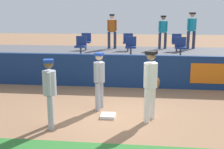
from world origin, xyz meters
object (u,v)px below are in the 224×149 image
(seat_back_right, at_px, (177,42))
(spectator_casual, at_px, (192,28))
(first_base, at_px, (108,116))
(seat_front_left, at_px, (81,45))
(spectator_hooded, at_px, (112,29))
(spectator_capped, at_px, (163,30))
(seat_front_right, at_px, (181,46))
(seat_front_center, at_px, (131,45))
(seat_back_left, at_px, (86,41))
(player_coach_visitor, at_px, (99,77))
(player_fielder_home, at_px, (151,81))
(seat_back_center, at_px, (128,41))
(player_runner_visitor, at_px, (50,89))

(seat_back_right, distance_m, spectator_casual, 1.49)
(first_base, xyz_separation_m, seat_front_left, (-1.79, 4.76, 1.43))
(spectator_hooded, xyz_separation_m, spectator_casual, (4.08, 0.37, 0.05))
(spectator_capped, bearing_deg, seat_front_right, 87.01)
(seat_back_right, height_order, spectator_hooded, spectator_hooded)
(seat_front_center, xyz_separation_m, seat_back_left, (-2.34, 1.80, 0.00))
(first_base, bearing_deg, spectator_casual, 66.10)
(spectator_hooded, relative_size, spectator_capped, 1.04)
(player_coach_visitor, xyz_separation_m, spectator_casual, (3.72, 6.99, 1.08))
(player_fielder_home, relative_size, seat_front_center, 2.25)
(seat_front_left, bearing_deg, seat_front_right, 0.00)
(seat_back_center, bearing_deg, first_base, -91.54)
(player_runner_visitor, height_order, spectator_hooded, spectator_hooded)
(seat_front_center, bearing_deg, seat_front_right, 0.01)
(seat_back_right, xyz_separation_m, seat_front_right, (-0.04, -1.80, 0.00))
(player_runner_visitor, height_order, seat_front_right, seat_front_right)
(seat_back_left, relative_size, seat_front_right, 1.00)
(player_runner_visitor, distance_m, spectator_hooded, 8.21)
(player_fielder_home, distance_m, seat_back_right, 6.83)
(player_fielder_home, relative_size, player_coach_visitor, 1.10)
(seat_back_left, relative_size, seat_back_center, 1.00)
(player_fielder_home, height_order, spectator_hooded, spectator_hooded)
(seat_back_left, distance_m, seat_back_right, 4.47)
(seat_front_left, height_order, spectator_casual, spectator_casual)
(player_fielder_home, bearing_deg, seat_back_right, -166.47)
(seat_front_right, height_order, spectator_hooded, spectator_hooded)
(player_runner_visitor, xyz_separation_m, seat_front_center, (1.75, 5.62, 0.46))
(player_coach_visitor, bearing_deg, seat_front_left, -150.18)
(seat_front_center, xyz_separation_m, seat_back_right, (2.14, 1.80, 0.00))
(seat_back_left, height_order, seat_front_right, same)
(player_fielder_home, distance_m, seat_front_right, 5.07)
(first_base, height_order, seat_front_center, seat_front_center)
(seat_back_left, xyz_separation_m, seat_back_center, (2.11, -0.00, -0.00))
(seat_front_right, relative_size, spectator_capped, 0.50)
(player_fielder_home, distance_m, player_runner_visitor, 2.61)
(first_base, xyz_separation_m, seat_back_left, (-1.94, 6.56, 1.43))
(spectator_hooded, bearing_deg, player_runner_visitor, 88.26)
(player_coach_visitor, bearing_deg, seat_back_center, -174.59)
(player_fielder_home, height_order, player_coach_visitor, player_fielder_home)
(player_fielder_home, bearing_deg, seat_front_right, -170.22)
(seat_front_left, distance_m, spectator_casual, 5.95)
(seat_back_center, xyz_separation_m, seat_front_left, (-1.97, -1.80, -0.00))
(player_runner_visitor, bearing_deg, player_coach_visitor, 129.45)
(player_coach_visitor, height_order, seat_back_left, seat_back_left)
(first_base, relative_size, player_fielder_home, 0.21)
(first_base, relative_size, spectator_casual, 0.22)
(seat_front_center, bearing_deg, player_coach_visitor, -100.19)
(seat_front_center, relative_size, spectator_capped, 0.50)
(seat_back_right, relative_size, seat_front_right, 1.00)
(spectator_capped, bearing_deg, spectator_casual, 170.04)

